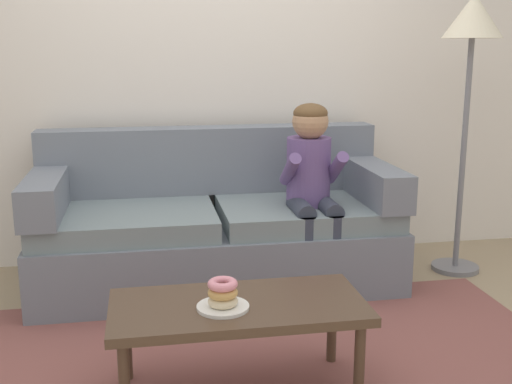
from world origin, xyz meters
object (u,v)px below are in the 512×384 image
object	(u,v)px
donut	(223,301)
toy_controller	(134,334)
couch	(216,229)
floor_lamp	(472,42)
person_child	(312,179)
coffee_table	(238,313)

from	to	relation	value
donut	toy_controller	world-z (taller)	donut
couch	floor_lamp	xyz separation A→B (m)	(1.55, -0.07, 1.11)
person_child	toy_controller	size ratio (longest dim) A/B	4.87
couch	toy_controller	bearing A→B (deg)	-124.67
person_child	coffee_table	bearing A→B (deg)	-118.53
couch	person_child	xyz separation A→B (m)	(0.54, -0.20, 0.33)
coffee_table	toy_controller	xyz separation A→B (m)	(-0.44, 0.59, -0.34)
person_child	floor_lamp	size ratio (longest dim) A/B	0.64
donut	floor_lamp	world-z (taller)	floor_lamp
coffee_table	toy_controller	world-z (taller)	coffee_table
coffee_table	floor_lamp	xyz separation A→B (m)	(1.62, 1.25, 1.08)
donut	couch	bearing A→B (deg)	84.50
couch	donut	world-z (taller)	couch
person_child	toy_controller	xyz separation A→B (m)	(-1.04, -0.52, -0.65)
donut	floor_lamp	bearing A→B (deg)	37.61
couch	person_child	bearing A→B (deg)	-20.75
donut	toy_controller	bearing A→B (deg)	119.72
donut	floor_lamp	xyz separation A→B (m)	(1.68, 1.30, 1.00)
person_child	donut	bearing A→B (deg)	-120.09
couch	toy_controller	size ratio (longest dim) A/B	9.42
couch	floor_lamp	bearing A→B (deg)	-2.44
person_child	donut	size ratio (longest dim) A/B	9.18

